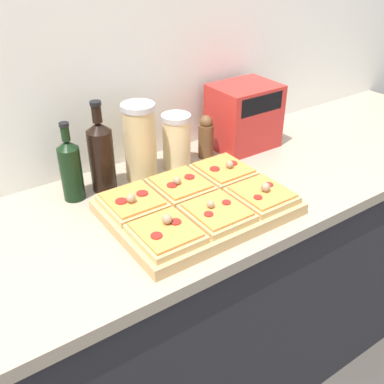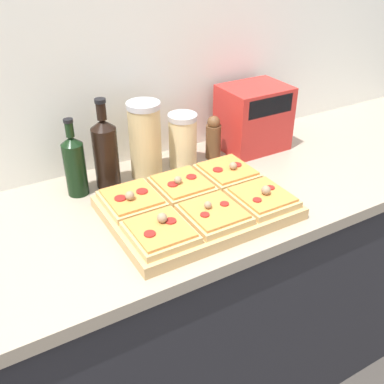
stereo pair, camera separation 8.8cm
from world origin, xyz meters
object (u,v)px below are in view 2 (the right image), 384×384
object	(u,v)px
cutting_board	(197,207)
grain_jar_short	(183,140)
pepper_mill	(213,138)
wine_bottle	(106,152)
toaster_oven	(253,118)
olive_oil_bottle	(75,164)
grain_jar_tall	(145,140)

from	to	relation	value
cutting_board	grain_jar_short	bearing A→B (deg)	68.59
cutting_board	pepper_mill	size ratio (longest dim) A/B	3.26
grain_jar_short	pepper_mill	world-z (taller)	grain_jar_short
wine_bottle	toaster_oven	distance (m)	0.58
olive_oil_bottle	grain_jar_tall	distance (m)	0.24
grain_jar_tall	toaster_oven	distance (m)	0.44
wine_bottle	toaster_oven	bearing A→B (deg)	-0.08
grain_jar_tall	pepper_mill	world-z (taller)	grain_jar_tall
cutting_board	pepper_mill	bearing A→B (deg)	50.25
olive_oil_bottle	wine_bottle	distance (m)	0.10
cutting_board	wine_bottle	xyz separation A→B (m)	(-0.17, 0.29, 0.10)
grain_jar_short	toaster_oven	bearing A→B (deg)	-0.16
olive_oil_bottle	toaster_oven	bearing A→B (deg)	-0.07
grain_jar_short	toaster_oven	world-z (taller)	toaster_oven
grain_jar_tall	wine_bottle	bearing A→B (deg)	180.00
cutting_board	toaster_oven	distance (m)	0.51
wine_bottle	grain_jar_short	bearing A→B (deg)	0.00
wine_bottle	grain_jar_short	distance (m)	0.28
grain_jar_short	toaster_oven	distance (m)	0.30
cutting_board	olive_oil_bottle	xyz separation A→B (m)	(-0.27, 0.29, 0.09)
olive_oil_bottle	toaster_oven	world-z (taller)	olive_oil_bottle
olive_oil_bottle	toaster_oven	size ratio (longest dim) A/B	0.96
cutting_board	olive_oil_bottle	world-z (taller)	olive_oil_bottle
wine_bottle	olive_oil_bottle	bearing A→B (deg)	180.00
grain_jar_tall	olive_oil_bottle	bearing A→B (deg)	180.00
cutting_board	pepper_mill	xyz separation A→B (m)	(0.24, 0.29, 0.06)
cutting_board	toaster_oven	size ratio (longest dim) A/B	1.99
wine_bottle	grain_jar_short	xyz separation A→B (m)	(0.28, 0.00, -0.02)
grain_jar_tall	pepper_mill	distance (m)	0.27
pepper_mill	cutting_board	bearing A→B (deg)	-129.75
toaster_oven	wine_bottle	bearing A→B (deg)	179.92
cutting_board	pepper_mill	world-z (taller)	pepper_mill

